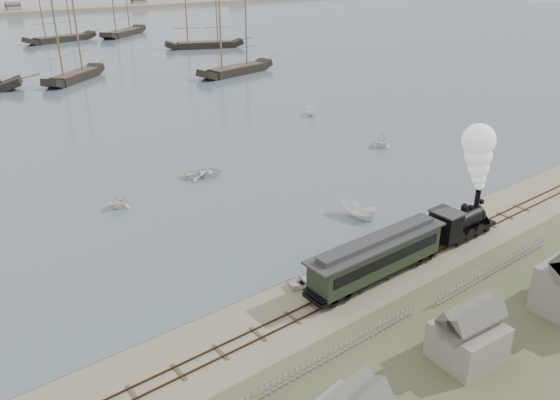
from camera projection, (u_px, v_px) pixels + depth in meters
ground at (316, 286)px, 42.20m from camera, size 600.00×600.00×0.00m
rail_track at (334, 298)px, 40.75m from camera, size 120.00×1.80×0.16m
picket_fence_west at (312, 372)px, 33.51m from camera, size 19.00×0.10×1.20m
picket_fence_east at (495, 274)px, 43.82m from camera, size 15.00×0.10×1.20m
shed_mid at (465, 358)px, 34.68m from camera, size 4.00×3.50×3.60m
locomotive at (474, 188)px, 48.27m from camera, size 8.02×2.99×10.00m
passenger_coach at (377, 256)px, 42.44m from camera, size 13.40×2.58×3.25m
beached_dinghy at (308, 279)px, 42.46m from camera, size 2.94×3.76×0.71m
rowboat_1 at (119, 201)px, 55.17m from camera, size 3.30×3.49×1.45m
rowboat_2 at (358, 210)px, 53.01m from camera, size 4.10×2.03×1.52m
rowboat_3 at (204, 173)px, 63.06m from camera, size 4.37×5.13×0.90m
rowboat_4 at (381, 140)px, 72.90m from camera, size 3.65×3.97×1.75m
rowboat_5 at (311, 111)px, 87.52m from camera, size 3.63×3.07×1.35m
schooner_3 at (68, 30)px, 108.13m from camera, size 16.66×14.72×20.00m
schooner_4 at (235, 26)px, 114.56m from camera, size 20.20×8.26×20.00m
schooner_5 at (203, 10)px, 148.83m from camera, size 21.98×12.63×20.00m
schooner_8 at (55, 7)px, 160.21m from camera, size 22.59×9.61×20.00m
schooner_9 at (121, 3)px, 173.31m from camera, size 21.29×18.30×20.00m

